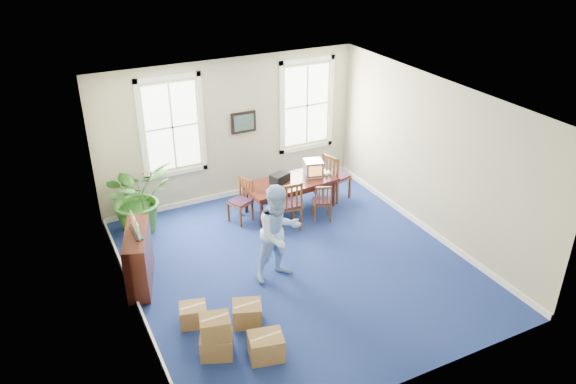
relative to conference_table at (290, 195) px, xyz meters
name	(u,v)px	position (x,y,z in m)	size (l,w,h in m)	color
floor	(298,265)	(-0.87, -2.03, -0.34)	(6.50, 6.50, 0.00)	navy
ceiling	(299,101)	(-0.87, -2.03, 2.86)	(6.50, 6.50, 0.00)	white
wall_back	(230,130)	(-0.87, 1.22, 1.26)	(6.50, 6.50, 0.00)	tan
wall_front	(415,291)	(-0.87, -5.28, 1.26)	(6.50, 6.50, 0.00)	tan
wall_left	(125,229)	(-3.87, -2.03, 1.26)	(6.50, 6.50, 0.00)	tan
wall_right	(434,159)	(2.13, -2.03, 1.26)	(6.50, 6.50, 0.00)	tan
baseboard_back	(234,193)	(-0.87, 1.19, -0.28)	(6.00, 0.04, 0.12)	white
baseboard_left	(139,308)	(-3.84, -2.03, -0.28)	(0.04, 6.50, 0.12)	white
baseboard_right	(424,226)	(2.10, -2.03, -0.28)	(0.04, 6.50, 0.12)	white
window_left	(172,127)	(-2.17, 1.20, 1.56)	(1.40, 0.12, 2.20)	white
window_right	(307,105)	(1.03, 1.20, 1.56)	(1.40, 0.12, 2.20)	white
wall_picture	(244,122)	(-0.57, 1.17, 1.41)	(0.58, 0.06, 0.48)	black
conference_table	(290,195)	(0.00, 0.00, 0.00)	(2.01, 0.91, 0.69)	#3D160E
crt_tv	(313,168)	(0.59, 0.05, 0.52)	(0.39, 0.42, 0.35)	#B7B7BC
game_console	(325,172)	(0.87, 0.00, 0.37)	(0.18, 0.23, 0.06)	white
equipment_bag	(280,178)	(-0.23, 0.05, 0.44)	(0.41, 0.26, 0.20)	black
chair_near_left	(287,204)	(-0.41, -0.69, 0.21)	(0.49, 0.49, 1.10)	brown
chair_near_right	(322,201)	(0.41, -0.69, 0.08)	(0.38, 0.38, 0.85)	brown
chair_end_left	(240,202)	(-1.19, 0.00, 0.12)	(0.42, 0.42, 0.93)	brown
chair_end_right	(337,176)	(1.19, 0.00, 0.21)	(0.50, 0.50, 1.11)	brown
man	(279,233)	(-1.33, -2.19, 0.57)	(0.89, 0.69, 1.83)	#9CC2F9
credenza	(139,260)	(-3.62, -1.31, 0.17)	(0.37, 1.30, 1.02)	#3D160E
brochure_rack	(135,227)	(-3.60, -1.31, 0.84)	(0.13, 0.73, 0.32)	#99999E
potted_plant	(137,197)	(-3.17, 0.60, 0.42)	(1.37, 1.20, 1.53)	#235318
cardboard_boxes	(225,328)	(-2.85, -3.48, 0.03)	(1.29, 1.29, 0.74)	olive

